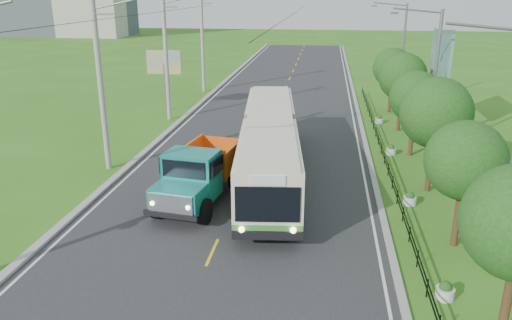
% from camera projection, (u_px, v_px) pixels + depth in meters
% --- Properties ---
extents(ground, '(240.00, 240.00, 0.00)m').
position_uv_depth(ground, '(212.00, 252.00, 20.13)').
color(ground, '#366919').
rests_on(ground, ground).
extents(road, '(14.00, 120.00, 0.02)m').
position_uv_depth(road, '(269.00, 126.00, 38.87)').
color(road, '#28282B').
rests_on(road, ground).
extents(curb_left, '(0.40, 120.00, 0.15)m').
position_uv_depth(curb_left, '(179.00, 122.00, 39.78)').
color(curb_left, '#9E9E99').
rests_on(curb_left, ground).
extents(curb_right, '(0.30, 120.00, 0.10)m').
position_uv_depth(curb_right, '(362.00, 128.00, 37.92)').
color(curb_right, '#9E9E99').
rests_on(curb_right, ground).
extents(edge_line_left, '(0.12, 120.00, 0.00)m').
position_uv_depth(edge_line_left, '(186.00, 123.00, 39.73)').
color(edge_line_left, silver).
rests_on(edge_line_left, road).
extents(edge_line_right, '(0.12, 120.00, 0.00)m').
position_uv_depth(edge_line_right, '(355.00, 129.00, 38.00)').
color(edge_line_right, silver).
rests_on(edge_line_right, road).
extents(centre_dash, '(0.12, 2.20, 0.00)m').
position_uv_depth(centre_dash, '(212.00, 252.00, 20.12)').
color(centre_dash, yellow).
rests_on(centre_dash, road).
extents(railing_right, '(0.04, 40.00, 0.60)m').
position_uv_depth(railing_right, '(381.00, 149.00, 32.11)').
color(railing_right, black).
rests_on(railing_right, ground).
extents(pole_near, '(3.51, 0.32, 10.00)m').
position_uv_depth(pole_near, '(101.00, 83.00, 27.99)').
color(pole_near, gray).
rests_on(pole_near, ground).
extents(pole_mid, '(3.51, 0.32, 10.00)m').
position_uv_depth(pole_mid, '(166.00, 56.00, 39.24)').
color(pole_mid, gray).
rests_on(pole_mid, ground).
extents(pole_far, '(3.51, 0.32, 10.00)m').
position_uv_depth(pole_far, '(203.00, 41.00, 50.48)').
color(pole_far, gray).
rests_on(pole_far, ground).
extents(tree_second, '(3.18, 3.26, 5.30)m').
position_uv_depth(tree_second, '(465.00, 164.00, 19.71)').
color(tree_second, '#382314').
rests_on(tree_second, ground).
extents(tree_third, '(3.60, 3.62, 6.00)m').
position_uv_depth(tree_third, '(436.00, 116.00, 25.18)').
color(tree_third, '#382314').
rests_on(tree_third, ground).
extents(tree_fourth, '(3.24, 3.31, 5.40)m').
position_uv_depth(tree_fourth, '(416.00, 100.00, 30.93)').
color(tree_fourth, '#382314').
rests_on(tree_fourth, ground).
extents(tree_fifth, '(3.48, 3.52, 5.80)m').
position_uv_depth(tree_fifth, '(403.00, 79.00, 36.47)').
color(tree_fifth, '#382314').
rests_on(tree_fifth, ground).
extents(tree_back, '(3.30, 3.36, 5.50)m').
position_uv_depth(tree_back, '(393.00, 70.00, 42.16)').
color(tree_back, '#382314').
rests_on(tree_back, ground).
extents(streetlight_near, '(3.02, 0.20, 9.07)m').
position_uv_depth(streetlight_near, '(511.00, 148.00, 17.15)').
color(streetlight_near, slate).
rests_on(streetlight_near, ground).
extents(streetlight_mid, '(3.02, 0.20, 9.07)m').
position_uv_depth(streetlight_mid, '(432.00, 79.00, 30.27)').
color(streetlight_mid, slate).
rests_on(streetlight_mid, ground).
extents(streetlight_far, '(3.02, 0.20, 9.07)m').
position_uv_depth(streetlight_far, '(401.00, 52.00, 43.39)').
color(streetlight_far, slate).
rests_on(streetlight_far, ground).
extents(planter_front, '(0.64, 0.64, 0.67)m').
position_uv_depth(planter_front, '(445.00, 291.00, 17.04)').
color(planter_front, silver).
rests_on(planter_front, ground).
extents(planter_near, '(0.64, 0.64, 0.67)m').
position_uv_depth(planter_near, '(410.00, 199.00, 24.54)').
color(planter_near, silver).
rests_on(planter_near, ground).
extents(planter_mid, '(0.64, 0.64, 0.67)m').
position_uv_depth(planter_mid, '(391.00, 150.00, 32.03)').
color(planter_mid, silver).
rests_on(planter_mid, ground).
extents(planter_far, '(0.64, 0.64, 0.67)m').
position_uv_depth(planter_far, '(379.00, 120.00, 39.53)').
color(planter_far, silver).
rests_on(planter_far, ground).
extents(billboard_left, '(3.00, 0.20, 5.20)m').
position_uv_depth(billboard_left, '(164.00, 66.00, 42.61)').
color(billboard_left, slate).
rests_on(billboard_left, ground).
extents(billboard_right, '(0.24, 6.00, 7.30)m').
position_uv_depth(billboard_right, '(441.00, 59.00, 35.54)').
color(billboard_right, slate).
rests_on(billboard_right, ground).
extents(bus, '(4.68, 17.87, 3.41)m').
position_uv_depth(bus, '(269.00, 141.00, 27.76)').
color(bus, '#3E8334').
rests_on(bus, ground).
extents(dump_truck, '(3.50, 7.09, 2.86)m').
position_uv_depth(dump_truck, '(200.00, 171.00, 24.52)').
color(dump_truck, '#147873').
rests_on(dump_truck, ground).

